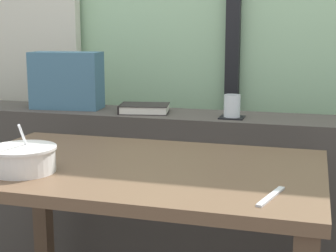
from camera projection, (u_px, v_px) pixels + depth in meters
curtain_left_panel at (31, 10)px, 2.83m from camera, size 0.56×0.06×2.50m
dark_console_ledge at (174, 199)px, 2.31m from camera, size 2.80×0.30×0.79m
breakfast_table at (138, 198)px, 1.63m from camera, size 1.16×0.72×0.73m
coaster_square at (232, 117)px, 2.11m from camera, size 0.10×0.10×0.00m
juice_glass at (232, 107)px, 2.11m from camera, size 0.07×0.07×0.09m
closed_book at (144, 108)px, 2.25m from camera, size 0.24×0.19×0.04m
throw_pillow at (67, 80)px, 2.35m from camera, size 0.33×0.17×0.26m
soup_bowl at (23, 160)px, 1.52m from camera, size 0.20×0.20×0.15m
fork_utensil at (271, 196)px, 1.29m from camera, size 0.06×0.17×0.01m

